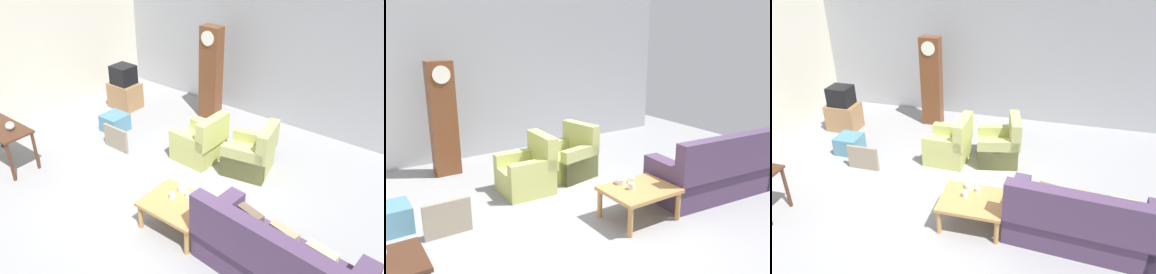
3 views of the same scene
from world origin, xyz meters
TOP-DOWN VIEW (x-y plane):
  - ground_plane at (0.00, 0.00)m, footprint 10.40×10.40m
  - garage_door_wall at (0.00, 3.60)m, footprint 8.40×0.16m
  - couch_floral at (2.06, -0.44)m, footprint 2.16×1.05m
  - armchair_olive_near at (-0.36, 1.30)m, footprint 0.81×0.78m
  - armchair_olive_far at (0.58, 1.51)m, footprint 0.93×0.90m
  - coffee_table_wood at (0.50, -0.40)m, footprint 0.96×0.76m
  - grandfather_clock at (-1.22, 2.81)m, footprint 0.44×0.30m
  - framed_picture_leaning at (-1.84, 0.57)m, footprint 0.60×0.05m
  - storage_box_blue at (-2.42, 1.08)m, footprint 0.47×0.47m
  - cup_white_porcelain at (0.53, -0.20)m, footprint 0.08×0.08m
  - cup_blue_rimmed at (0.38, -0.37)m, footprint 0.09×0.09m
  - bowl_white_stacked at (0.39, -0.14)m, footprint 0.15×0.15m

SIDE VIEW (x-z plane):
  - ground_plane at x=0.00m, z-range 0.00..0.00m
  - storage_box_blue at x=-2.42m, z-range 0.00..0.36m
  - framed_picture_leaning at x=-1.84m, z-range 0.00..0.47m
  - armchair_olive_near at x=-0.36m, z-range -0.15..0.77m
  - armchair_olive_far at x=0.58m, z-range -0.15..0.77m
  - couch_floral at x=2.06m, z-range -0.16..0.88m
  - coffee_table_wood at x=0.50m, z-range 0.16..0.61m
  - bowl_white_stacked at x=0.39m, z-range 0.45..0.53m
  - cup_white_porcelain at x=0.53m, z-range 0.45..0.53m
  - cup_blue_rimmed at x=0.38m, z-range 0.45..0.54m
  - grandfather_clock at x=-1.22m, z-range 0.01..2.02m
  - garage_door_wall at x=0.00m, z-range 0.00..3.20m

